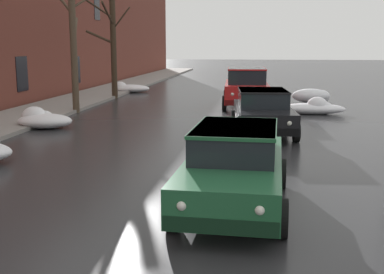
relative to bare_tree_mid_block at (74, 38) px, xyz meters
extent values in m
cube|color=gray|center=(-1.45, -1.86, -3.07)|extent=(3.02, 80.00, 0.13)
cube|color=black|center=(-3.17, 1.51, -1.60)|extent=(0.08, 1.10, 1.60)
cube|color=black|center=(-3.17, 8.54, -1.76)|extent=(0.08, 1.10, 1.60)
cube|color=black|center=(-3.17, 12.80, 2.17)|extent=(0.08, 1.10, 1.60)
ellipsoid|color=white|center=(-0.01, 9.15, -2.90)|extent=(2.34, 1.30, 0.47)
ellipsoid|color=white|center=(-0.62, 9.09, -2.81)|extent=(0.77, 0.64, 0.64)
ellipsoid|color=white|center=(10.31, 4.90, -2.78)|extent=(1.85, 1.06, 0.70)
ellipsoid|color=white|center=(10.86, 4.97, -2.81)|extent=(0.77, 0.64, 0.64)
ellipsoid|color=white|center=(0.37, -4.11, -2.88)|extent=(1.92, 1.25, 0.50)
ellipsoid|color=white|center=(-0.06, -4.00, -2.76)|extent=(0.88, 0.74, 0.74)
ellipsoid|color=white|center=(0.25, -3.87, -2.84)|extent=(0.70, 0.58, 0.58)
ellipsoid|color=white|center=(9.93, 0.73, -2.91)|extent=(2.76, 0.98, 0.45)
ellipsoid|color=white|center=(10.14, 0.72, -2.77)|extent=(0.87, 0.72, 0.72)
ellipsoid|color=white|center=(10.48, 0.74, -2.88)|extent=(0.61, 0.51, 0.51)
cylinder|color=#4C3D2D|center=(0.00, -0.10, -0.28)|extent=(0.28, 0.28, 5.70)
cylinder|color=#4C3D2D|center=(-0.60, 0.31, 1.57)|extent=(1.34, 0.97, 1.28)
cylinder|color=#4C3D2D|center=(-0.23, 0.75, 0.24)|extent=(0.60, 1.80, 1.35)
cylinder|color=#382B1E|center=(0.00, 5.72, -0.21)|extent=(0.31, 0.31, 5.84)
cylinder|color=#382B1E|center=(0.49, 5.61, 1.08)|extent=(1.07, 0.32, 1.18)
cylinder|color=#382B1E|center=(-0.62, 5.37, 0.12)|extent=(1.34, 0.84, 0.73)
cylinder|color=#382B1E|center=(0.04, 4.71, 1.27)|extent=(0.18, 2.07, 1.10)
cylinder|color=#382B1E|center=(-0.41, 4.74, 1.52)|extent=(0.91, 2.04, 0.89)
cube|color=#1E5633|center=(7.27, -11.73, -2.53)|extent=(1.81, 4.34, 0.60)
cube|color=black|center=(7.28, -11.52, -1.97)|extent=(1.49, 2.28, 0.52)
cube|color=#1E5633|center=(7.28, -11.52, -1.74)|extent=(1.53, 2.33, 0.06)
cube|color=black|center=(7.18, -13.82, -2.71)|extent=(1.60, 0.19, 0.22)
cube|color=black|center=(7.36, -9.64, -2.71)|extent=(1.60, 0.19, 0.22)
cylinder|color=black|center=(8.05, -13.09, -2.83)|extent=(0.21, 0.61, 0.60)
cylinder|color=black|center=(6.38, -13.02, -2.83)|extent=(0.21, 0.61, 0.60)
cylinder|color=black|center=(8.16, -10.44, -2.83)|extent=(0.21, 0.61, 0.60)
cylinder|color=black|center=(6.49, -10.37, -2.83)|extent=(0.21, 0.61, 0.60)
sphere|color=silver|center=(7.71, -13.87, -2.45)|extent=(0.14, 0.14, 0.14)
sphere|color=silver|center=(6.65, -13.82, -2.45)|extent=(0.14, 0.14, 0.14)
cube|color=black|center=(7.84, -4.25, -2.53)|extent=(2.06, 4.33, 0.60)
cube|color=black|center=(7.82, -4.04, -1.97)|extent=(1.66, 2.30, 0.52)
cube|color=black|center=(7.82, -4.04, -1.74)|extent=(1.70, 2.35, 0.06)
cube|color=black|center=(8.00, -6.30, -2.71)|extent=(1.70, 0.25, 0.22)
cube|color=black|center=(7.68, -2.20, -2.71)|extent=(1.70, 0.25, 0.22)
cylinder|color=black|center=(8.82, -5.49, -2.83)|extent=(0.23, 0.61, 0.60)
cylinder|color=black|center=(7.05, -5.62, -2.83)|extent=(0.23, 0.61, 0.60)
cylinder|color=black|center=(8.62, -2.88, -2.83)|extent=(0.23, 0.61, 0.60)
cylinder|color=black|center=(6.85, -3.02, -2.83)|extent=(0.23, 0.61, 0.60)
sphere|color=silver|center=(8.56, -6.29, -2.45)|extent=(0.14, 0.14, 0.14)
sphere|color=silver|center=(7.44, -6.38, -2.45)|extent=(0.14, 0.14, 0.14)
cube|color=red|center=(7.14, 2.66, -2.39)|extent=(2.09, 4.53, 0.80)
cube|color=black|center=(7.14, 2.70, -1.65)|extent=(1.77, 3.19, 0.68)
cube|color=red|center=(7.14, 2.70, -1.34)|extent=(1.81, 3.25, 0.06)
cube|color=#520B0B|center=(7.24, 0.48, -2.67)|extent=(1.87, 0.20, 0.22)
cube|color=#520B0B|center=(7.05, 4.84, -2.67)|extent=(1.87, 0.20, 0.22)
cylinder|color=black|center=(8.17, 1.32, -2.79)|extent=(0.21, 0.69, 0.68)
cylinder|color=black|center=(6.23, 1.24, -2.79)|extent=(0.21, 0.69, 0.68)
cylinder|color=black|center=(8.06, 4.08, -2.79)|extent=(0.21, 0.69, 0.68)
cylinder|color=black|center=(6.12, 4.00, -2.79)|extent=(0.21, 0.69, 0.68)
sphere|color=silver|center=(7.86, 0.48, -2.31)|extent=(0.14, 0.14, 0.14)
sphere|color=silver|center=(6.62, 0.43, -2.31)|extent=(0.14, 0.14, 0.14)
camera|label=1|loc=(7.63, -20.19, -0.30)|focal=46.18mm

